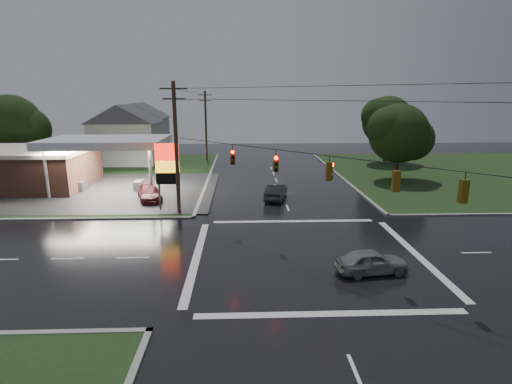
{
  "coord_description": "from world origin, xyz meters",
  "views": [
    {
      "loc": [
        -4.12,
        -23.54,
        9.92
      ],
      "look_at": [
        -3.08,
        4.77,
        3.0
      ],
      "focal_mm": 28.0,
      "sensor_mm": 36.0,
      "label": 1
    }
  ],
  "objects_px": {
    "pylon_sign": "(167,166)",
    "car_crossing": "(372,262)",
    "utility_pole_nw": "(176,147)",
    "house_near": "(127,133)",
    "car_north": "(276,192)",
    "gas_station": "(42,165)",
    "car_pump": "(149,193)",
    "house_far": "(140,127)",
    "tree_nw_behind": "(13,124)",
    "tree_ne_near": "(400,134)",
    "utility_pole_n": "(206,125)",
    "tree_ne_far": "(389,121)"
  },
  "relations": [
    {
      "from": "car_crossing",
      "to": "house_near",
      "type": "bearing_deg",
      "value": 24.63
    },
    {
      "from": "tree_nw_behind",
      "to": "utility_pole_n",
      "type": "bearing_deg",
      "value": 18.21
    },
    {
      "from": "house_near",
      "to": "tree_ne_far",
      "type": "xyz_separation_m",
      "value": [
        38.1,
        -2.01,
        1.77
      ]
    },
    {
      "from": "pylon_sign",
      "to": "utility_pole_n",
      "type": "distance_m",
      "value": 27.56
    },
    {
      "from": "pylon_sign",
      "to": "utility_pole_n",
      "type": "height_order",
      "value": "utility_pole_n"
    },
    {
      "from": "house_far",
      "to": "car_north",
      "type": "bearing_deg",
      "value": -58.06
    },
    {
      "from": "tree_nw_behind",
      "to": "car_north",
      "type": "height_order",
      "value": "tree_nw_behind"
    },
    {
      "from": "tree_ne_far",
      "to": "car_pump",
      "type": "height_order",
      "value": "tree_ne_far"
    },
    {
      "from": "car_crossing",
      "to": "pylon_sign",
      "type": "bearing_deg",
      "value": 38.75
    },
    {
      "from": "house_near",
      "to": "tree_nw_behind",
      "type": "bearing_deg",
      "value": -155.02
    },
    {
      "from": "car_crossing",
      "to": "car_pump",
      "type": "bearing_deg",
      "value": 36.81
    },
    {
      "from": "gas_station",
      "to": "tree_ne_near",
      "type": "distance_m",
      "value": 40.0
    },
    {
      "from": "tree_ne_far",
      "to": "utility_pole_n",
      "type": "bearing_deg",
      "value": 171.45
    },
    {
      "from": "gas_station",
      "to": "car_crossing",
      "type": "relative_size",
      "value": 6.44
    },
    {
      "from": "gas_station",
      "to": "tree_ne_near",
      "type": "relative_size",
      "value": 2.92
    },
    {
      "from": "house_near",
      "to": "tree_nw_behind",
      "type": "height_order",
      "value": "tree_nw_behind"
    },
    {
      "from": "tree_nw_behind",
      "to": "tree_ne_near",
      "type": "height_order",
      "value": "tree_nw_behind"
    },
    {
      "from": "gas_station",
      "to": "car_north",
      "type": "bearing_deg",
      "value": -12.74
    },
    {
      "from": "pylon_sign",
      "to": "utility_pole_nw",
      "type": "relative_size",
      "value": 0.55
    },
    {
      "from": "utility_pole_n",
      "to": "car_north",
      "type": "height_order",
      "value": "utility_pole_n"
    },
    {
      "from": "house_near",
      "to": "house_far",
      "type": "xyz_separation_m",
      "value": [
        -1.0,
        12.0,
        0.0
      ]
    },
    {
      "from": "gas_station",
      "to": "utility_pole_nw",
      "type": "relative_size",
      "value": 2.38
    },
    {
      "from": "utility_pole_nw",
      "to": "tree_ne_near",
      "type": "bearing_deg",
      "value": 27.86
    },
    {
      "from": "house_far",
      "to": "car_north",
      "type": "relative_size",
      "value": 2.39
    },
    {
      "from": "gas_station",
      "to": "house_near",
      "type": "distance_m",
      "value": 17.07
    },
    {
      "from": "utility_pole_nw",
      "to": "car_pump",
      "type": "relative_size",
      "value": 2.24
    },
    {
      "from": "car_crossing",
      "to": "tree_nw_behind",
      "type": "bearing_deg",
      "value": 41.22
    },
    {
      "from": "house_near",
      "to": "car_north",
      "type": "relative_size",
      "value": 2.39
    },
    {
      "from": "utility_pole_n",
      "to": "car_north",
      "type": "xyz_separation_m",
      "value": [
        8.7,
        -23.92,
        -4.71
      ]
    },
    {
      "from": "house_near",
      "to": "car_pump",
      "type": "height_order",
      "value": "house_near"
    },
    {
      "from": "house_far",
      "to": "tree_ne_near",
      "type": "height_order",
      "value": "tree_ne_near"
    },
    {
      "from": "house_far",
      "to": "tree_ne_near",
      "type": "xyz_separation_m",
      "value": [
        36.09,
        -26.01,
        1.16
      ]
    },
    {
      "from": "house_far",
      "to": "tree_ne_near",
      "type": "relative_size",
      "value": 1.23
    },
    {
      "from": "tree_ne_far",
      "to": "car_north",
      "type": "relative_size",
      "value": 2.12
    },
    {
      "from": "tree_ne_near",
      "to": "tree_ne_far",
      "type": "relative_size",
      "value": 0.92
    },
    {
      "from": "pylon_sign",
      "to": "car_pump",
      "type": "xyz_separation_m",
      "value": [
        -2.5,
        3.5,
        -3.3
      ]
    },
    {
      "from": "pylon_sign",
      "to": "car_crossing",
      "type": "height_order",
      "value": "pylon_sign"
    },
    {
      "from": "house_near",
      "to": "house_far",
      "type": "relative_size",
      "value": 1.0
    },
    {
      "from": "tree_nw_behind",
      "to": "car_crossing",
      "type": "relative_size",
      "value": 2.46
    },
    {
      "from": "car_north",
      "to": "gas_station",
      "type": "bearing_deg",
      "value": 1.15
    },
    {
      "from": "house_near",
      "to": "tree_ne_far",
      "type": "bearing_deg",
      "value": -3.01
    },
    {
      "from": "utility_pole_n",
      "to": "car_pump",
      "type": "distance_m",
      "value": 24.72
    },
    {
      "from": "tree_ne_near",
      "to": "car_crossing",
      "type": "xyz_separation_m",
      "value": [
        -10.91,
        -24.7,
        -4.87
      ]
    },
    {
      "from": "car_pump",
      "to": "house_near",
      "type": "bearing_deg",
      "value": 91.02
    },
    {
      "from": "utility_pole_nw",
      "to": "car_crossing",
      "type": "distance_m",
      "value": 18.34
    },
    {
      "from": "utility_pole_nw",
      "to": "house_near",
      "type": "height_order",
      "value": "utility_pole_nw"
    },
    {
      "from": "gas_station",
      "to": "car_crossing",
      "type": "distance_m",
      "value": 36.62
    },
    {
      "from": "house_far",
      "to": "tree_ne_far",
      "type": "bearing_deg",
      "value": -19.71
    },
    {
      "from": "tree_nw_behind",
      "to": "house_far",
      "type": "bearing_deg",
      "value": 56.56
    },
    {
      "from": "gas_station",
      "to": "tree_ne_far",
      "type": "xyz_separation_m",
      "value": [
        42.83,
        14.29,
        3.63
      ]
    }
  ]
}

